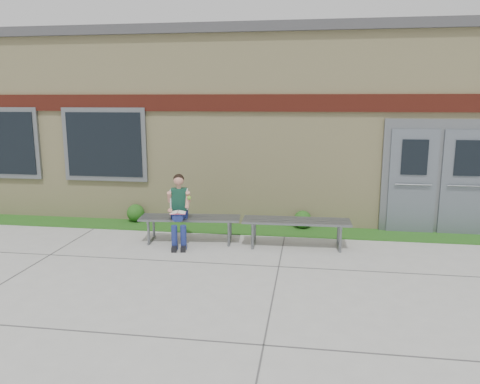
# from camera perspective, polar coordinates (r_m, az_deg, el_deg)

# --- Properties ---
(ground) EXTENTS (80.00, 80.00, 0.00)m
(ground) POSITION_cam_1_polar(r_m,az_deg,el_deg) (7.38, -3.41, -10.03)
(ground) COLOR #9E9E99
(ground) RESTS_ON ground
(grass_strip) EXTENTS (16.00, 0.80, 0.02)m
(grass_strip) POSITION_cam_1_polar(r_m,az_deg,el_deg) (9.80, -0.28, -4.53)
(grass_strip) COLOR #284B14
(grass_strip) RESTS_ON ground
(school_building) EXTENTS (16.20, 6.22, 4.20)m
(school_building) POSITION_cam_1_polar(r_m,az_deg,el_deg) (12.81, 2.05, 8.67)
(school_building) COLOR beige
(school_building) RESTS_ON ground
(bench_left) EXTENTS (1.92, 0.70, 0.49)m
(bench_left) POSITION_cam_1_polar(r_m,az_deg,el_deg) (8.92, -6.10, -3.74)
(bench_left) COLOR slate
(bench_left) RESTS_ON ground
(bench_right) EXTENTS (1.97, 0.59, 0.51)m
(bench_right) POSITION_cam_1_polar(r_m,az_deg,el_deg) (8.65, 6.87, -4.15)
(bench_right) COLOR slate
(bench_right) RESTS_ON ground
(girl) EXTENTS (0.48, 0.78, 1.32)m
(girl) POSITION_cam_1_polar(r_m,az_deg,el_deg) (8.70, -7.45, -1.91)
(girl) COLOR navy
(girl) RESTS_ON ground
(shrub_mid) EXTENTS (0.38, 0.38, 0.38)m
(shrub_mid) POSITION_cam_1_polar(r_m,az_deg,el_deg) (10.58, -12.60, -2.50)
(shrub_mid) COLOR #284B14
(shrub_mid) RESTS_ON grass_strip
(shrub_east) EXTENTS (0.37, 0.37, 0.37)m
(shrub_east) POSITION_cam_1_polar(r_m,az_deg,el_deg) (9.89, 7.64, -3.33)
(shrub_east) COLOR #284B14
(shrub_east) RESTS_ON grass_strip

